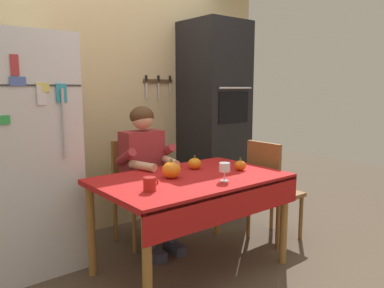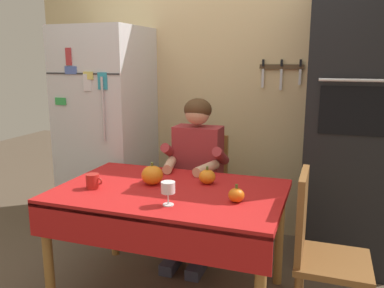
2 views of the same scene
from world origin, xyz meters
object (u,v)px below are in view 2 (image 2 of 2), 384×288
object	(u,v)px
chair_behind_person	(203,187)
chair_right_side	(319,247)
coffee_mug	(93,181)
pumpkin_small	(236,195)
wall_oven	(349,126)
dining_table	(169,203)
pumpkin_large	(207,177)
pumpkin_medium	(152,175)
wine_glass	(168,188)
seated_person	(195,166)
refrigerator	(108,132)

from	to	relation	value
chair_behind_person	chair_right_side	bearing A→B (deg)	-40.67
coffee_mug	pumpkin_small	xyz separation A→B (m)	(0.90, 0.06, -0.01)
wall_oven	dining_table	bearing A→B (deg)	-138.69
coffee_mug	wall_oven	bearing A→B (deg)	34.74
pumpkin_large	dining_table	bearing A→B (deg)	-132.31
pumpkin_large	wall_oven	bearing A→B (deg)	39.74
chair_right_side	coffee_mug	distance (m)	1.39
dining_table	pumpkin_large	bearing A→B (deg)	47.69
chair_right_side	pumpkin_small	size ratio (longest dim) A/B	8.97
coffee_mug	pumpkin_large	size ratio (longest dim) A/B	0.96
dining_table	chair_right_side	world-z (taller)	chair_right_side
pumpkin_medium	pumpkin_small	world-z (taller)	pumpkin_medium
dining_table	coffee_mug	xyz separation A→B (m)	(-0.46, -0.12, 0.13)
wall_oven	chair_behind_person	bearing A→B (deg)	-173.13
wall_oven	pumpkin_large	world-z (taller)	wall_oven
chair_right_side	wine_glass	distance (m)	0.90
chair_right_side	dining_table	bearing A→B (deg)	179.52
dining_table	chair_behind_person	size ratio (longest dim) A/B	1.51
dining_table	pumpkin_medium	distance (m)	0.22
wine_glass	pumpkin_large	distance (m)	0.46
seated_person	pumpkin_large	distance (m)	0.46
wine_glass	pumpkin_medium	xyz separation A→B (m)	(-0.24, 0.31, -0.04)
pumpkin_small	wall_oven	bearing A→B (deg)	58.42
dining_table	chair_behind_person	world-z (taller)	chair_behind_person
chair_behind_person	pumpkin_medium	world-z (taller)	chair_behind_person
chair_behind_person	pumpkin_medium	bearing A→B (deg)	-98.86
pumpkin_medium	pumpkin_small	distance (m)	0.60
seated_person	pumpkin_small	bearing A→B (deg)	-54.88
chair_behind_person	coffee_mug	world-z (taller)	chair_behind_person
wine_glass	dining_table	bearing A→B (deg)	112.13
dining_table	pumpkin_small	distance (m)	0.46
chair_behind_person	pumpkin_medium	xyz separation A→B (m)	(-0.11, -0.72, 0.29)
coffee_mug	wine_glass	xyz separation A→B (m)	(0.56, -0.12, 0.05)
chair_behind_person	chair_right_side	world-z (taller)	same
seated_person	coffee_mug	distance (m)	0.84
seated_person	chair_right_side	size ratio (longest dim) A/B	1.34
wine_glass	refrigerator	bearing A→B (deg)	132.99
seated_person	chair_behind_person	bearing A→B (deg)	90.00
chair_right_side	coffee_mug	world-z (taller)	chair_right_side
chair_behind_person	chair_right_side	distance (m)	1.23
seated_person	chair_right_side	xyz separation A→B (m)	(0.93, -0.61, -0.23)
refrigerator	wine_glass	world-z (taller)	refrigerator
chair_right_side	pumpkin_large	bearing A→B (deg)	163.46
refrigerator	coffee_mug	xyz separation A→B (m)	(0.49, -1.01, -0.11)
chair_right_side	wine_glass	world-z (taller)	chair_right_side
pumpkin_large	pumpkin_medium	world-z (taller)	pumpkin_medium
refrigerator	pumpkin_small	world-z (taller)	refrigerator
wine_glass	pumpkin_small	world-z (taller)	wine_glass
wall_oven	pumpkin_medium	world-z (taller)	wall_oven
refrigerator	coffee_mug	distance (m)	1.13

